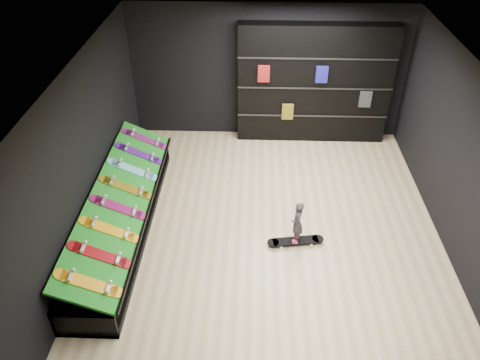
{
  "coord_description": "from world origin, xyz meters",
  "views": [
    {
      "loc": [
        -0.28,
        -6.13,
        5.63
      ],
      "look_at": [
        -0.5,
        0.2,
        1.0
      ],
      "focal_mm": 35.0,
      "sensor_mm": 36.0,
      "label": 1
    }
  ],
  "objects_px": {
    "display_rack": "(123,219)",
    "child": "(297,230)",
    "back_shelving": "(314,85)",
    "floor_skateboard": "(295,242)"
  },
  "relations": [
    {
      "from": "floor_skateboard",
      "to": "child",
      "type": "xyz_separation_m",
      "value": [
        -0.0,
        0.0,
        0.28
      ]
    },
    {
      "from": "floor_skateboard",
      "to": "child",
      "type": "distance_m",
      "value": 0.28
    },
    {
      "from": "display_rack",
      "to": "back_shelving",
      "type": "distance_m",
      "value": 4.98
    },
    {
      "from": "display_rack",
      "to": "child",
      "type": "distance_m",
      "value": 3.03
    },
    {
      "from": "back_shelving",
      "to": "floor_skateboard",
      "type": "distance_m",
      "value": 3.84
    },
    {
      "from": "display_rack",
      "to": "child",
      "type": "bearing_deg",
      "value": -5.03
    },
    {
      "from": "back_shelving",
      "to": "floor_skateboard",
      "type": "xyz_separation_m",
      "value": [
        -0.53,
        -3.59,
        -1.27
      ]
    },
    {
      "from": "back_shelving",
      "to": "floor_skateboard",
      "type": "relative_size",
      "value": 3.37
    },
    {
      "from": "child",
      "to": "display_rack",
      "type": "bearing_deg",
      "value": -91.67
    },
    {
      "from": "display_rack",
      "to": "child",
      "type": "xyz_separation_m",
      "value": [
        3.02,
        -0.27,
        0.08
      ]
    }
  ]
}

